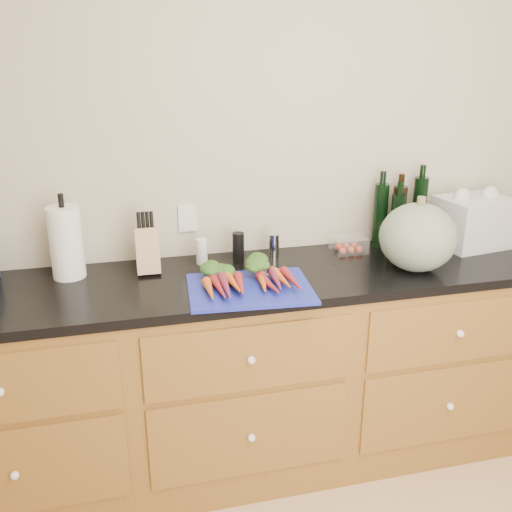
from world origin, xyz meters
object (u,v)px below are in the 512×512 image
object	(u,v)px
cutting_board	(250,289)
carrots	(247,278)
paper_towel	(66,243)
tomato_box	(349,245)
squash	(418,237)
knife_block	(147,250)

from	to	relation	value
cutting_board	carrots	bearing A→B (deg)	90.00
paper_towel	tomato_box	world-z (taller)	paper_towel
carrots	tomato_box	world-z (taller)	tomato_box
cutting_board	squash	distance (m)	0.76
cutting_board	tomato_box	distance (m)	0.65
squash	tomato_box	distance (m)	0.36
paper_towel	squash	bearing A→B (deg)	-10.56
paper_towel	tomato_box	bearing A→B (deg)	0.46
squash	knife_block	xyz separation A→B (m)	(-1.12, 0.25, -0.05)
paper_towel	knife_block	bearing A→B (deg)	-3.52
tomato_box	knife_block	bearing A→B (deg)	-178.16
cutting_board	knife_block	bearing A→B (deg)	141.42
paper_towel	knife_block	distance (m)	0.33
squash	paper_towel	world-z (taller)	paper_towel
carrots	squash	world-z (taller)	squash
squash	cutting_board	bearing A→B (deg)	-176.17
knife_block	paper_towel	bearing A→B (deg)	176.48
cutting_board	knife_block	xyz separation A→B (m)	(-0.38, 0.30, 0.09)
squash	knife_block	size ratio (longest dim) A/B	1.68
carrots	squash	distance (m)	0.76
carrots	knife_block	xyz separation A→B (m)	(-0.38, 0.26, 0.06)
carrots	tomato_box	bearing A→B (deg)	27.19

